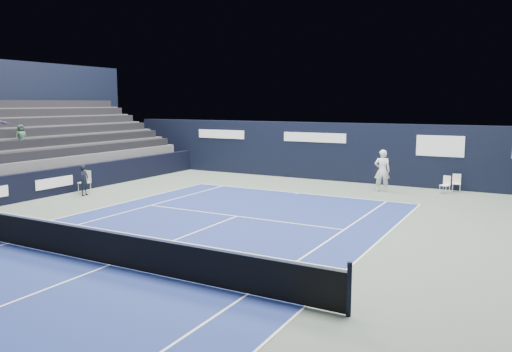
{
  "coord_description": "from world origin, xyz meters",
  "views": [
    {
      "loc": [
        9.29,
        -9.0,
        4.14
      ],
      "look_at": [
        -0.08,
        7.99,
        1.3
      ],
      "focal_mm": 35.0,
      "sensor_mm": 36.0,
      "label": 1
    }
  ],
  "objects_px": {
    "tennis_player": "(382,170)",
    "line_judge_chair": "(86,180)",
    "folding_chair_back_a": "(446,182)",
    "folding_chair_back_b": "(457,182)",
    "tennis_net": "(108,246)"
  },
  "relations": [
    {
      "from": "tennis_player",
      "to": "line_judge_chair",
      "type": "bearing_deg",
      "value": -149.74
    },
    {
      "from": "folding_chair_back_a",
      "to": "folding_chair_back_b",
      "type": "xyz_separation_m",
      "value": [
        0.36,
        0.68,
        -0.07
      ]
    },
    {
      "from": "tennis_net",
      "to": "tennis_player",
      "type": "bearing_deg",
      "value": 77.17
    },
    {
      "from": "folding_chair_back_b",
      "to": "tennis_player",
      "type": "xyz_separation_m",
      "value": [
        -3.13,
        -1.55,
        0.51
      ]
    },
    {
      "from": "tennis_player",
      "to": "tennis_net",
      "type": "bearing_deg",
      "value": -102.83
    },
    {
      "from": "tennis_net",
      "to": "tennis_player",
      "type": "height_order",
      "value": "tennis_player"
    },
    {
      "from": "folding_chair_back_a",
      "to": "line_judge_chair",
      "type": "relative_size",
      "value": 0.8
    },
    {
      "from": "line_judge_chair",
      "to": "tennis_net",
      "type": "distance_m",
      "value": 11.39
    },
    {
      "from": "folding_chair_back_a",
      "to": "line_judge_chair",
      "type": "height_order",
      "value": "line_judge_chair"
    },
    {
      "from": "folding_chair_back_a",
      "to": "tennis_net",
      "type": "bearing_deg",
      "value": -89.0
    },
    {
      "from": "folding_chair_back_b",
      "to": "line_judge_chair",
      "type": "bearing_deg",
      "value": -158.82
    },
    {
      "from": "folding_chair_back_b",
      "to": "tennis_player",
      "type": "distance_m",
      "value": 3.53
    },
    {
      "from": "folding_chair_back_a",
      "to": "tennis_net",
      "type": "relative_size",
      "value": 0.06
    },
    {
      "from": "tennis_net",
      "to": "folding_chair_back_a",
      "type": "bearing_deg",
      "value": 68.34
    },
    {
      "from": "tennis_net",
      "to": "line_judge_chair",
      "type": "bearing_deg",
      "value": 140.34
    }
  ]
}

